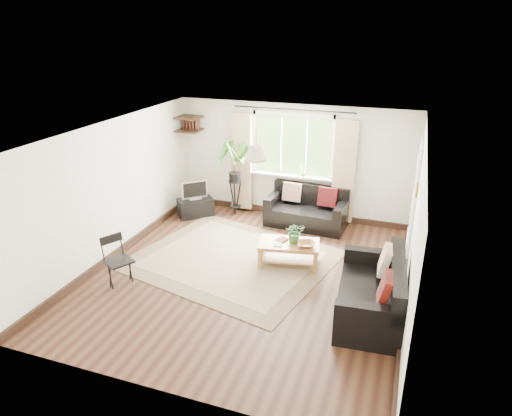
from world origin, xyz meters
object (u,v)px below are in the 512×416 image
(sofa_right, at_px, (370,289))
(folding_chair, at_px, (119,262))
(coffee_table, at_px, (289,254))
(palm_stand, at_px, (235,178))
(sofa_back, at_px, (307,208))
(tv_stand, at_px, (195,207))

(sofa_right, relative_size, folding_chair, 2.15)
(coffee_table, height_order, palm_stand, palm_stand)
(sofa_right, bearing_deg, palm_stand, -135.78)
(sofa_back, relative_size, palm_stand, 0.97)
(tv_stand, height_order, palm_stand, palm_stand)
(sofa_back, xyz_separation_m, tv_stand, (-2.38, -0.29, -0.18))
(sofa_back, bearing_deg, palm_stand, -178.57)
(tv_stand, relative_size, folding_chair, 0.90)
(sofa_back, distance_m, folding_chair, 3.94)
(palm_stand, bearing_deg, sofa_back, -2.81)
(folding_chair, bearing_deg, sofa_back, -6.23)
(coffee_table, xyz_separation_m, folding_chair, (-2.36, -1.50, 0.19))
(sofa_back, height_order, folding_chair, folding_chair)
(sofa_right, bearing_deg, tv_stand, -125.92)
(folding_chair, bearing_deg, sofa_right, -53.81)
(sofa_back, distance_m, sofa_right, 3.15)
(tv_stand, bearing_deg, sofa_back, -35.43)
(palm_stand, bearing_deg, coffee_table, -46.67)
(sofa_right, bearing_deg, coffee_table, -128.64)
(coffee_table, height_order, tv_stand, coffee_table)
(sofa_back, xyz_separation_m, sofa_right, (1.57, -2.73, 0.03))
(coffee_table, distance_m, tv_stand, 2.86)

